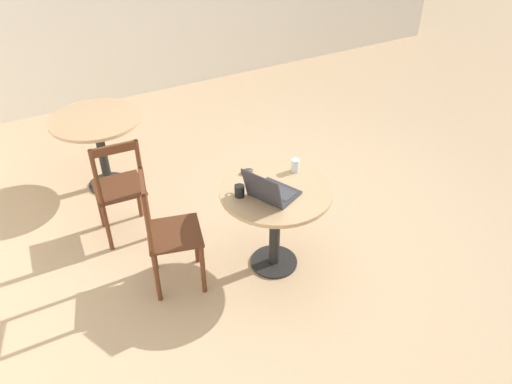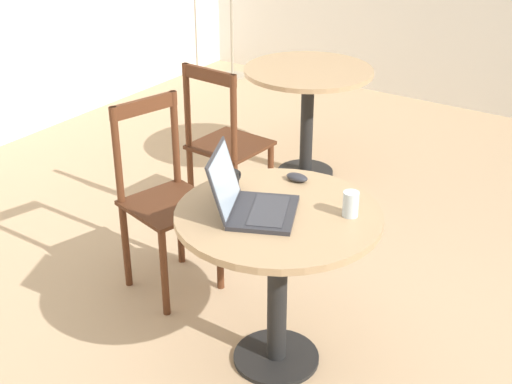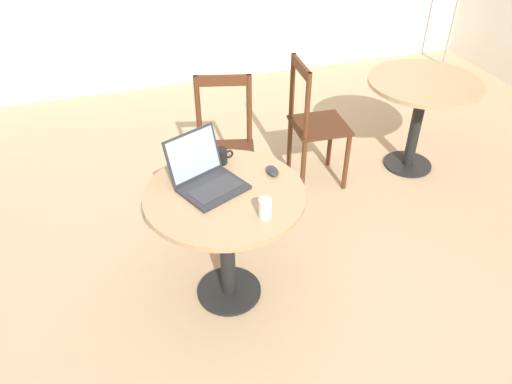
# 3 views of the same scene
# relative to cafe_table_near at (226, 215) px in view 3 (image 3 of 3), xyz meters

# --- Properties ---
(ground_plane) EXTENTS (16.00, 16.00, 0.00)m
(ground_plane) POSITION_rel_cafe_table_near_xyz_m (0.38, -0.23, -0.59)
(ground_plane) COLOR tan
(cafe_table_near) EXTENTS (0.83, 0.83, 0.73)m
(cafe_table_near) POSITION_rel_cafe_table_near_xyz_m (0.00, 0.00, 0.00)
(cafe_table_near) COLOR black
(cafe_table_near) RESTS_ON ground_plane
(cafe_table_mid) EXTENTS (0.83, 0.83, 0.73)m
(cafe_table_mid) POSITION_rel_cafe_table_near_xyz_m (1.73, 0.87, 0.00)
(cafe_table_mid) COLOR black
(cafe_table_mid) RESTS_ON ground_plane
(chair_near_back) EXTENTS (0.47, 0.47, 0.96)m
(chair_near_back) POSITION_rel_cafe_table_near_xyz_m (0.20, 0.78, -0.11)
(chair_near_back) COLOR #562D19
(chair_near_back) RESTS_ON ground_plane
(chair_mid_left) EXTENTS (0.41, 0.41, 0.96)m
(chair_mid_left) POSITION_rel_cafe_table_near_xyz_m (0.90, 0.93, -0.11)
(chair_mid_left) COLOR #562D19
(chair_mid_left) RESTS_ON ground_plane
(laptop) EXTENTS (0.41, 0.41, 0.26)m
(laptop) POSITION_rel_cafe_table_near_xyz_m (-0.07, 0.08, 0.20)
(laptop) COLOR #2D2D33
(laptop) RESTS_ON cafe_table_near
(mouse) EXTENTS (0.06, 0.10, 0.03)m
(mouse) POSITION_rel_cafe_table_near_xyz_m (0.28, 0.09, 0.16)
(mouse) COLOR #2D2D33
(mouse) RESTS_ON cafe_table_near
(mug) EXTENTS (0.11, 0.07, 0.09)m
(mug) POSITION_rel_cafe_table_near_xyz_m (0.05, 0.27, 0.19)
(mug) COLOR black
(mug) RESTS_ON cafe_table_near
(drinking_glass) EXTENTS (0.06, 0.06, 0.10)m
(drinking_glass) POSITION_rel_cafe_table_near_xyz_m (0.13, -0.25, 0.20)
(drinking_glass) COLOR silver
(drinking_glass) RESTS_ON cafe_table_near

